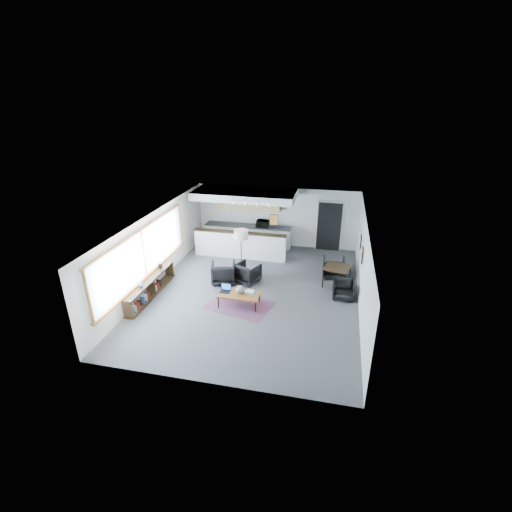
% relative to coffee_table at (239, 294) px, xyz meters
% --- Properties ---
extents(room, '(7.02, 9.02, 2.62)m').
position_rel_coffee_table_xyz_m(room, '(0.25, 0.95, 0.90)').
color(room, '#4D4D4F').
rests_on(room, ground).
extents(window, '(0.10, 5.95, 1.66)m').
position_rel_coffee_table_xyz_m(window, '(-3.21, 0.05, 1.06)').
color(window, '#8CBFFF').
rests_on(window, room).
extents(console, '(0.35, 3.00, 0.80)m').
position_rel_coffee_table_xyz_m(console, '(-3.05, -0.10, -0.07)').
color(console, '#302010').
rests_on(console, floor).
extents(kitchenette, '(4.20, 1.96, 2.60)m').
position_rel_coffee_table_xyz_m(kitchenette, '(-0.95, 4.66, 0.98)').
color(kitchenette, white).
rests_on(kitchenette, floor).
extents(doorway, '(1.10, 0.12, 2.15)m').
position_rel_coffee_table_xyz_m(doorway, '(2.55, 5.37, 0.68)').
color(doorway, black).
rests_on(doorway, room).
extents(track_light, '(1.60, 0.07, 0.15)m').
position_rel_coffee_table_xyz_m(track_light, '(-0.34, 3.15, 2.13)').
color(track_light, silver).
rests_on(track_light, room).
extents(wall_art_lower, '(0.03, 0.38, 0.48)m').
position_rel_coffee_table_xyz_m(wall_art_lower, '(3.72, 1.35, 1.15)').
color(wall_art_lower, black).
rests_on(wall_art_lower, room).
extents(wall_art_upper, '(0.03, 0.34, 0.44)m').
position_rel_coffee_table_xyz_m(wall_art_upper, '(3.72, 2.65, 1.10)').
color(wall_art_upper, black).
rests_on(wall_art_upper, room).
extents(kilim_rug, '(2.21, 1.74, 0.01)m').
position_rel_coffee_table_xyz_m(kilim_rug, '(0.00, 0.00, -0.39)').
color(kilim_rug, '#5A2F46').
rests_on(kilim_rug, floor).
extents(coffee_table, '(1.32, 0.72, 0.43)m').
position_rel_coffee_table_xyz_m(coffee_table, '(0.00, 0.00, 0.00)').
color(coffee_table, brown).
rests_on(coffee_table, floor).
extents(laptop, '(0.33, 0.27, 0.23)m').
position_rel_coffee_table_xyz_m(laptop, '(-0.47, 0.07, 0.10)').
color(laptop, black).
rests_on(laptop, coffee_table).
extents(ceramic_pot, '(0.27, 0.27, 0.27)m').
position_rel_coffee_table_xyz_m(ceramic_pot, '(0.03, 0.01, 0.17)').
color(ceramic_pot, gray).
rests_on(ceramic_pot, coffee_table).
extents(book_stack, '(0.36, 0.30, 0.10)m').
position_rel_coffee_table_xyz_m(book_stack, '(0.35, 0.09, 0.08)').
color(book_stack, silver).
rests_on(book_stack, coffee_table).
extents(coaster, '(0.12, 0.12, 0.01)m').
position_rel_coffee_table_xyz_m(coaster, '(0.16, -0.17, 0.04)').
color(coaster, '#E5590C').
rests_on(coaster, coffee_table).
extents(armchair_left, '(0.98, 0.94, 0.83)m').
position_rel_coffee_table_xyz_m(armchair_left, '(-0.97, 1.41, 0.02)').
color(armchair_left, black).
rests_on(armchair_left, floor).
extents(armchair_right, '(0.98, 0.96, 0.79)m').
position_rel_coffee_table_xyz_m(armchair_right, '(-0.13, 1.63, -0.00)').
color(armchair_right, black).
rests_on(armchair_right, floor).
extents(floor_lamp, '(0.62, 0.62, 1.77)m').
position_rel_coffee_table_xyz_m(floor_lamp, '(-0.50, 2.17, 1.14)').
color(floor_lamp, black).
rests_on(floor_lamp, floor).
extents(dining_table, '(1.04, 1.04, 0.72)m').
position_rel_coffee_table_xyz_m(dining_table, '(3.00, 2.06, 0.26)').
color(dining_table, '#302010').
rests_on(dining_table, floor).
extents(dining_chair_near, '(0.60, 0.57, 0.61)m').
position_rel_coffee_table_xyz_m(dining_chair_near, '(3.25, 1.21, -0.09)').
color(dining_chair_near, black).
rests_on(dining_chair_near, floor).
extents(dining_chair_far, '(0.69, 0.65, 0.68)m').
position_rel_coffee_table_xyz_m(dining_chair_far, '(2.88, 2.78, -0.06)').
color(dining_chair_far, black).
rests_on(dining_chair_far, floor).
extents(microwave, '(0.55, 0.36, 0.35)m').
position_rel_coffee_table_xyz_m(microwave, '(-0.29, 5.10, 0.71)').
color(microwave, black).
rests_on(microwave, kitchenette).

